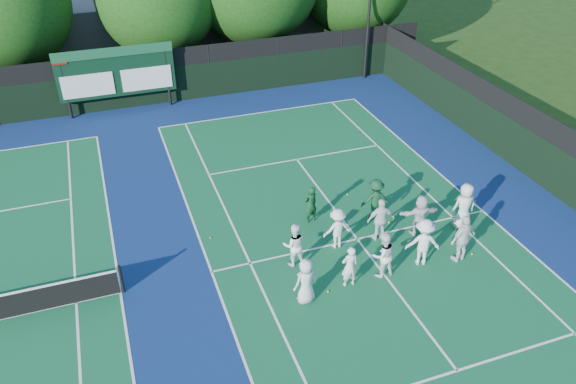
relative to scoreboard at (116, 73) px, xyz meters
name	(u,v)px	position (x,y,z in m)	size (l,w,h in m)	color
ground	(369,255)	(7.01, -15.59, -2.19)	(120.00, 120.00, 0.00)	#1B360E
court_apron	(197,275)	(1.01, -14.59, -2.19)	(34.00, 32.00, 0.01)	navy
near_court	(357,239)	(7.01, -14.59, -2.18)	(11.05, 23.85, 0.01)	#11552F
back_fence	(137,83)	(1.01, 0.41, -0.83)	(34.00, 0.08, 3.00)	black
divider_fence_right	(563,167)	(16.01, -14.59, -0.83)	(0.08, 32.00, 3.00)	black
scoreboard	(116,73)	(0.00, 0.00, 0.00)	(6.00, 0.21, 3.55)	black
clubhouse	(182,24)	(5.01, 8.41, -0.19)	(18.00, 6.00, 4.00)	#55555A
tree_b	(11,10)	(-4.61, 3.99, 2.64)	(6.51, 6.51, 8.25)	black
tennis_ball_0	(328,292)	(4.88, -16.85, -2.16)	(0.07, 0.07, 0.07)	yellow
tennis_ball_1	(424,213)	(10.21, -13.99, -2.16)	(0.07, 0.07, 0.07)	yellow
tennis_ball_2	(472,254)	(10.46, -16.78, -2.16)	(0.07, 0.07, 0.07)	yellow
tennis_ball_3	(210,238)	(1.92, -12.71, -2.16)	(0.07, 0.07, 0.07)	yellow
tennis_ball_4	(347,194)	(7.94, -11.71, -2.16)	(0.07, 0.07, 0.07)	yellow
tennis_ball_5	(389,222)	(8.61, -14.06, -2.16)	(0.07, 0.07, 0.07)	yellow
player_front_0	(306,281)	(4.05, -16.94, -1.38)	(0.79, 0.52, 1.62)	silver
player_front_1	(350,266)	(5.66, -16.72, -1.42)	(0.56, 0.37, 1.55)	white
player_front_2	(383,255)	(6.91, -16.63, -1.34)	(0.83, 0.64, 1.70)	white
player_front_3	(423,242)	(8.49, -16.53, -1.29)	(1.16, 0.67, 1.79)	white
player_front_4	(463,238)	(9.86, -16.83, -1.27)	(1.08, 0.45, 1.84)	white
player_back_0	(294,245)	(4.34, -15.11, -1.37)	(0.80, 0.62, 1.65)	white
player_back_1	(337,229)	(6.12, -14.70, -1.40)	(1.02, 0.59, 1.58)	white
player_back_2	(381,220)	(7.77, -14.82, -1.33)	(1.01, 0.42, 1.72)	white
player_back_3	(420,215)	(9.31, -14.99, -1.37)	(1.52, 0.48, 1.63)	silver
player_back_4	(464,206)	(11.06, -15.17, -1.26)	(0.91, 0.59, 1.86)	silver
coach_left	(311,205)	(5.80, -12.93, -1.42)	(0.56, 0.37, 1.54)	#103B1D
coach_right	(375,199)	(8.24, -13.49, -1.36)	(1.08, 0.62, 1.67)	#103C20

